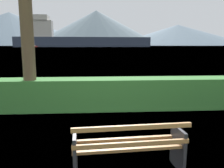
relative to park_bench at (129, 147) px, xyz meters
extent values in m
plane|color=slate|center=(0.00, 307.71, -0.42)|extent=(620.00, 620.00, 0.00)
cube|color=#A0703F|center=(0.01, -0.13, 0.02)|extent=(1.70, 0.19, 0.04)
cube|color=#A0703F|center=(0.00, 0.06, 0.02)|extent=(1.70, 0.19, 0.04)
cube|color=#A0703F|center=(-0.02, 0.25, 0.02)|extent=(1.70, 0.19, 0.04)
cube|color=#A0703F|center=(0.01, -0.21, 0.14)|extent=(1.70, 0.17, 0.06)
cube|color=#A0703F|center=(0.02, -0.25, 0.41)|extent=(1.70, 0.17, 0.06)
cube|color=#2D2D33|center=(-0.81, -0.02, -0.09)|extent=(0.09, 0.51, 0.68)
cube|color=#2D2D33|center=(0.81, 0.10, -0.09)|extent=(0.09, 0.51, 0.68)
cube|color=#387A33|center=(0.00, 3.66, 0.05)|extent=(11.81, 0.85, 0.95)
cylinder|color=brown|center=(-2.43, 3.52, 1.99)|extent=(0.36, 0.36, 4.83)
cube|color=#2D384C|center=(-11.07, 198.85, 3.71)|extent=(114.44, 25.09, 8.27)
cube|color=beige|center=(-47.29, 196.16, 14.45)|extent=(21.49, 16.54, 13.23)
cube|color=beige|center=(-47.29, 196.16, 23.13)|extent=(15.50, 17.75, 4.13)
cube|color=#B2332D|center=(-49.94, 185.67, 0.06)|extent=(5.25, 4.02, 0.97)
cube|color=beige|center=(-49.94, 185.67, 0.85)|extent=(2.18, 1.93, 0.60)
cone|color=slate|center=(-215.36, 600.25, 40.20)|extent=(421.48, 421.48, 81.26)
cone|color=slate|center=(0.00, 572.12, 41.32)|extent=(317.15, 317.15, 83.48)
cone|color=slate|center=(202.74, 570.55, 24.98)|extent=(334.32, 334.32, 50.82)
camera|label=1|loc=(-0.47, -3.25, 1.54)|focal=36.76mm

